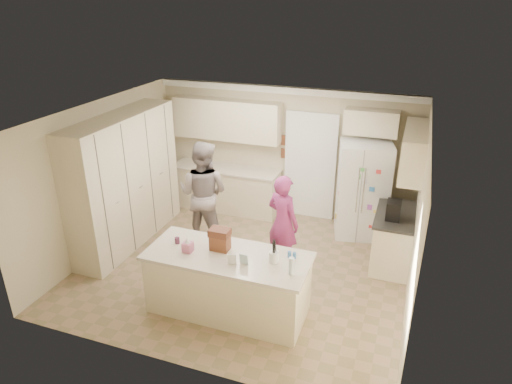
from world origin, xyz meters
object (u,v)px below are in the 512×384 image
(refrigerator, at_px, (363,190))
(island_base, at_px, (228,284))
(tissue_box, at_px, (188,247))
(teen_boy, at_px, (203,193))
(coffee_maker, at_px, (394,210))
(utensil_crock, at_px, (274,257))
(dollhouse_body, at_px, (220,243))
(teen_girl, at_px, (283,222))

(refrigerator, distance_m, island_base, 3.29)
(tissue_box, bearing_deg, refrigerator, 56.49)
(tissue_box, relative_size, teen_boy, 0.07)
(coffee_maker, xyz_separation_m, utensil_crock, (-1.40, -1.85, -0.07))
(coffee_maker, height_order, utensil_crock, coffee_maker)
(utensil_crock, distance_m, teen_boy, 2.47)
(dollhouse_body, bearing_deg, utensil_crock, -3.58)
(coffee_maker, relative_size, dollhouse_body, 1.15)
(utensil_crock, bearing_deg, island_base, -175.60)
(refrigerator, distance_m, coffee_maker, 1.19)
(teen_girl, bearing_deg, island_base, 97.07)
(refrigerator, relative_size, utensil_crock, 12.00)
(dollhouse_body, bearing_deg, island_base, -33.69)
(refrigerator, relative_size, teen_girl, 1.11)
(refrigerator, bearing_deg, teen_boy, -167.46)
(teen_boy, height_order, teen_girl, teen_boy)
(refrigerator, height_order, utensil_crock, refrigerator)
(island_base, relative_size, tissue_box, 15.71)
(coffee_maker, bearing_deg, refrigerator, 120.60)
(island_base, xyz_separation_m, tissue_box, (-0.55, -0.10, 0.56))
(coffee_maker, bearing_deg, teen_boy, -176.48)
(teen_boy, bearing_deg, tissue_box, 109.04)
(utensil_crock, distance_m, dollhouse_body, 0.80)
(refrigerator, bearing_deg, utensil_crock, -117.84)
(coffee_maker, bearing_deg, dollhouse_body, -140.71)
(utensil_crock, xyz_separation_m, tissue_box, (-1.20, -0.15, -0.00))
(refrigerator, relative_size, dollhouse_body, 6.92)
(coffee_maker, bearing_deg, teen_girl, -162.64)
(refrigerator, distance_m, tissue_box, 3.62)
(utensil_crock, relative_size, dollhouse_body, 0.58)
(coffee_maker, distance_m, island_base, 2.87)
(refrigerator, xyz_separation_m, utensil_crock, (-0.80, -2.87, 0.10))
(island_base, distance_m, utensil_crock, 0.86)
(utensil_crock, bearing_deg, teen_boy, 137.96)
(island_base, xyz_separation_m, teen_girl, (0.39, 1.38, 0.37))
(dollhouse_body, bearing_deg, teen_boy, 122.78)
(tissue_box, distance_m, teen_girl, 1.76)
(coffee_maker, bearing_deg, utensil_crock, -127.12)
(island_base, bearing_deg, tissue_box, -169.70)
(dollhouse_body, bearing_deg, tissue_box, -153.43)
(teen_boy, bearing_deg, teen_girl, 168.16)
(utensil_crock, bearing_deg, tissue_box, -172.87)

